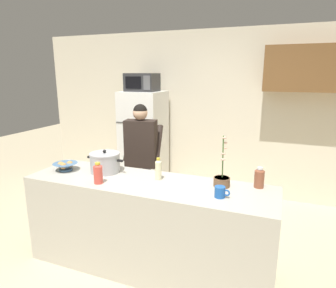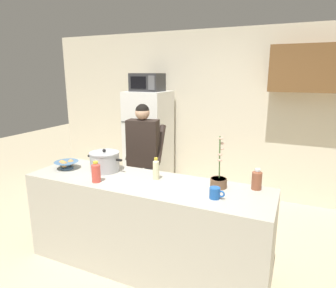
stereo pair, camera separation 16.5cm
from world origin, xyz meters
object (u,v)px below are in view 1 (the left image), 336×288
at_px(bottle_near_edge, 158,169).
at_px(person_near_pot, 141,150).
at_px(refrigerator, 144,142).
at_px(potted_orchid, 222,179).
at_px(microwave, 142,82).
at_px(coffee_mug, 220,192).
at_px(cooking_pot, 105,162).
at_px(bread_bowl, 65,166).
at_px(bottle_far_corner, 259,178).
at_px(bottle_mid_counter, 98,173).

bearing_deg(bottle_near_edge, person_near_pot, 126.37).
distance_m(person_near_pot, bottle_near_edge, 0.97).
xyz_separation_m(person_near_pot, bottle_near_edge, (0.57, -0.78, 0.06)).
distance_m(refrigerator, potted_orchid, 2.36).
bearing_deg(microwave, refrigerator, 90.07).
distance_m(refrigerator, coffee_mug, 2.57).
bearing_deg(refrigerator, bottle_near_edge, -59.96).
height_order(cooking_pot, bread_bowl, cooking_pot).
bearing_deg(microwave, bottle_near_edge, -59.65).
bearing_deg(bottle_far_corner, bottle_near_edge, -171.23).
relative_size(bottle_far_corner, potted_orchid, 0.40).
distance_m(microwave, coffee_mug, 2.68).
relative_size(bread_bowl, bottle_mid_counter, 1.26).
xyz_separation_m(microwave, person_near_pot, (0.44, -0.95, -0.83)).
relative_size(person_near_pot, coffee_mug, 11.94).
xyz_separation_m(refrigerator, bottle_mid_counter, (0.52, -2.05, 0.19)).
xyz_separation_m(person_near_pot, bottle_far_corner, (1.51, -0.64, 0.05)).
relative_size(person_near_pot, bottle_near_edge, 7.12).
bearing_deg(refrigerator, person_near_pot, -65.72).
xyz_separation_m(bottle_near_edge, bottle_mid_counter, (-0.49, -0.30, -0.01)).
height_order(bottle_mid_counter, bottle_far_corner, bottle_mid_counter).
xyz_separation_m(bottle_mid_counter, potted_orchid, (1.10, 0.35, -0.03)).
bearing_deg(refrigerator, coffee_mug, -49.62).
bearing_deg(potted_orchid, coffee_mug, -81.65).
xyz_separation_m(cooking_pot, bottle_far_corner, (1.55, 0.14, -0.01)).
bearing_deg(coffee_mug, bread_bowl, 176.84).
bearing_deg(coffee_mug, bottle_far_corner, 50.81).
distance_m(refrigerator, bottle_far_corner, 2.53).
relative_size(refrigerator, potted_orchid, 3.44).
xyz_separation_m(coffee_mug, bottle_near_edge, (-0.65, 0.20, 0.06)).
relative_size(bread_bowl, bottle_far_corner, 1.34).
bearing_deg(bottle_near_edge, refrigerator, 120.04).
relative_size(cooking_pot, bread_bowl, 1.65).
xyz_separation_m(coffee_mug, potted_orchid, (-0.04, 0.25, 0.02)).
height_order(cooking_pot, bottle_far_corner, cooking_pot).
height_order(refrigerator, bread_bowl, refrigerator).
bearing_deg(bottle_far_corner, potted_orchid, -162.98).
bearing_deg(bottle_near_edge, microwave, 120.35).
bearing_deg(bottle_mid_counter, person_near_pot, 94.50).
height_order(person_near_pot, cooking_pot, person_near_pot).
distance_m(microwave, potted_orchid, 2.47).
bearing_deg(coffee_mug, refrigerator, 130.38).
height_order(microwave, coffee_mug, microwave).
bearing_deg(bottle_near_edge, bottle_mid_counter, -148.53).
distance_m(coffee_mug, potted_orchid, 0.25).
distance_m(coffee_mug, bottle_near_edge, 0.68).
bearing_deg(bottle_near_edge, cooking_pot, 179.54).
distance_m(refrigerator, microwave, 0.97).
distance_m(bread_bowl, potted_orchid, 1.66).
relative_size(cooking_pot, bottle_far_corner, 2.22).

